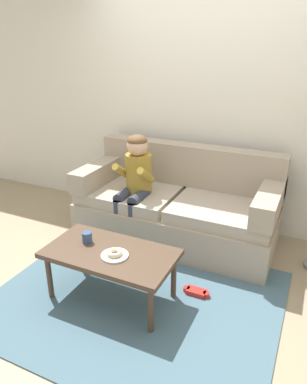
# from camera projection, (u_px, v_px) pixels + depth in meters

# --- Properties ---
(ground) EXTENTS (10.00, 10.00, 0.00)m
(ground) POSITION_uv_depth(u_px,v_px,m) (149.00, 282.00, 3.13)
(ground) COLOR #9E896B
(wall_back) EXTENTS (8.00, 0.10, 2.80)m
(wall_back) POSITION_uv_depth(u_px,v_px,m) (207.00, 97.00, 3.75)
(wall_back) COLOR silver
(wall_back) RESTS_ON ground
(area_rug) EXTENTS (2.22, 1.80, 0.01)m
(area_rug) POSITION_uv_depth(u_px,v_px,m) (136.00, 299.00, 2.91)
(area_rug) COLOR #476675
(area_rug) RESTS_ON ground
(couch) EXTENTS (2.00, 0.90, 0.94)m
(couch) POSITION_uv_depth(u_px,v_px,m) (178.00, 207.00, 3.73)
(couch) COLOR tan
(couch) RESTS_ON ground
(coffee_table) EXTENTS (1.02, 0.55, 0.44)m
(coffee_table) POSITION_uv_depth(u_px,v_px,m) (110.00, 256.00, 2.79)
(coffee_table) COLOR #4C3828
(coffee_table) RESTS_ON ground
(person_child) EXTENTS (0.34, 0.58, 1.10)m
(person_child) POSITION_uv_depth(u_px,v_px,m) (135.00, 179.00, 3.58)
(person_child) COLOR olive
(person_child) RESTS_ON ground
(plate) EXTENTS (0.21, 0.21, 0.01)m
(plate) POSITION_uv_depth(u_px,v_px,m) (115.00, 255.00, 2.71)
(plate) COLOR white
(plate) RESTS_ON coffee_table
(donut) EXTENTS (0.14, 0.14, 0.04)m
(donut) POSITION_uv_depth(u_px,v_px,m) (115.00, 253.00, 2.70)
(donut) COLOR beige
(donut) RESTS_ON plate
(mug) EXTENTS (0.08, 0.08, 0.09)m
(mug) POSITION_uv_depth(u_px,v_px,m) (87.00, 237.00, 2.89)
(mug) COLOR #334C72
(mug) RESTS_ON coffee_table
(toy_controller) EXTENTS (0.23, 0.09, 0.05)m
(toy_controller) POSITION_uv_depth(u_px,v_px,m) (196.00, 292.00, 2.96)
(toy_controller) COLOR red
(toy_controller) RESTS_ON ground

